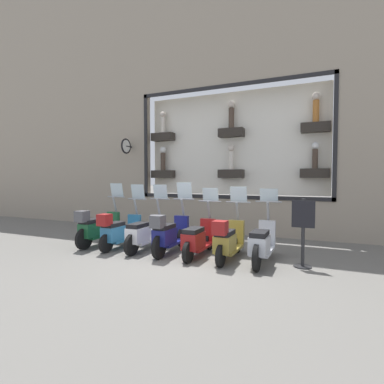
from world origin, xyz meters
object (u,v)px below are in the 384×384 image
at_px(scooter_red_2, 198,239).
at_px(scooter_white_4, 144,233).
at_px(scooter_navy_3, 169,234).
at_px(scooter_olive_1, 228,240).
at_px(scooter_green_6, 97,228).
at_px(scooter_silver_0, 262,243).
at_px(shop_sign_post, 303,231).
at_px(scooter_teal_5, 119,231).

distance_m(scooter_red_2, scooter_white_4, 1.47).
xyz_separation_m(scooter_navy_3, scooter_white_4, (0.05, 0.74, -0.05)).
bearing_deg(scooter_olive_1, scooter_green_6, 89.78).
relative_size(scooter_silver_0, scooter_olive_1, 1.01).
bearing_deg(scooter_silver_0, scooter_navy_3, 91.42).
distance_m(scooter_silver_0, scooter_olive_1, 0.74).
relative_size(scooter_navy_3, shop_sign_post, 1.27).
distance_m(scooter_navy_3, shop_sign_post, 3.03).
xyz_separation_m(scooter_olive_1, scooter_teal_5, (-0.00, 2.94, -0.00)).
distance_m(scooter_red_2, scooter_teal_5, 2.21).
distance_m(scooter_silver_0, scooter_navy_3, 2.21).
bearing_deg(scooter_silver_0, scooter_olive_1, 95.32).
distance_m(scooter_navy_3, scooter_green_6, 2.21).
bearing_deg(scooter_teal_5, scooter_navy_3, -89.44).
height_order(scooter_silver_0, scooter_teal_5, scooter_teal_5).
xyz_separation_m(scooter_silver_0, scooter_navy_3, (-0.05, 2.21, 0.05)).
distance_m(scooter_olive_1, scooter_teal_5, 2.94).
bearing_deg(scooter_green_6, scooter_silver_0, -89.29).
bearing_deg(scooter_red_2, scooter_white_4, 89.78).
bearing_deg(scooter_silver_0, scooter_teal_5, 91.07).
bearing_deg(scooter_olive_1, shop_sign_post, -83.83).
xyz_separation_m(scooter_navy_3, scooter_teal_5, (-0.01, 1.47, -0.03)).
bearing_deg(scooter_navy_3, scooter_white_4, 85.79).
distance_m(scooter_teal_5, shop_sign_post, 4.50).
distance_m(scooter_red_2, scooter_green_6, 2.94).
height_order(scooter_navy_3, shop_sign_post, scooter_navy_3).
height_order(scooter_red_2, scooter_white_4, scooter_white_4).
height_order(scooter_silver_0, shop_sign_post, scooter_silver_0).
height_order(scooter_navy_3, scooter_white_4, scooter_navy_3).
bearing_deg(scooter_silver_0, shop_sign_post, -83.07).
relative_size(scooter_navy_3, scooter_green_6, 1.00).
height_order(scooter_white_4, scooter_teal_5, same).
bearing_deg(scooter_navy_3, scooter_red_2, -86.23).
relative_size(scooter_white_4, scooter_green_6, 1.00).
relative_size(scooter_silver_0, scooter_green_6, 1.00).
height_order(scooter_silver_0, scooter_navy_3, scooter_navy_3).
xyz_separation_m(scooter_olive_1, scooter_red_2, (0.06, 0.74, -0.04)).
xyz_separation_m(scooter_silver_0, scooter_white_4, (-0.00, 2.94, -0.01)).
bearing_deg(scooter_white_4, scooter_red_2, -90.22).
distance_m(scooter_green_6, shop_sign_post, 5.23).
distance_m(scooter_olive_1, scooter_red_2, 0.74).
xyz_separation_m(scooter_navy_3, scooter_green_6, (-0.00, 2.21, 0.00)).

